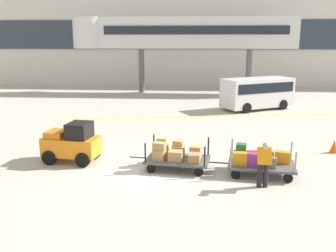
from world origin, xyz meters
The scene contains 10 objects.
ground_plane centered at (0.00, 0.00, 0.00)m, with size 120.00×120.00×0.00m, color #B2ADA0.
apron_lead_line centered at (3.41, 9.97, 0.00)m, with size 20.34×0.20×0.01m, color yellow.
terminal_building centered at (0.00, 25.98, 4.61)m, with size 57.91×2.51×9.20m.
jet_bridge centered at (-0.25, 19.99, 5.11)m, with size 19.03×3.00×6.46m.
baggage_tug centered at (-3.23, 0.72, 0.75)m, with size 2.23×1.47×1.58m.
baggage_cart_lead centered at (0.84, 0.19, 0.53)m, with size 3.07×1.70×1.10m.
baggage_cart_middle centered at (3.76, -0.20, 0.51)m, with size 3.07×1.70×1.10m.
baggage_handler centered at (3.72, -1.45, 0.87)m, with size 0.41×0.45×1.56m.
shuttle_van centered at (5.73, 12.56, 1.23)m, with size 5.13×3.96×2.10m.
safety_cone_near centered at (7.40, 2.66, 0.28)m, with size 0.36×0.36×0.55m, color #EA590F.
Camera 1 is at (1.46, -13.04, 4.73)m, focal length 40.22 mm.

